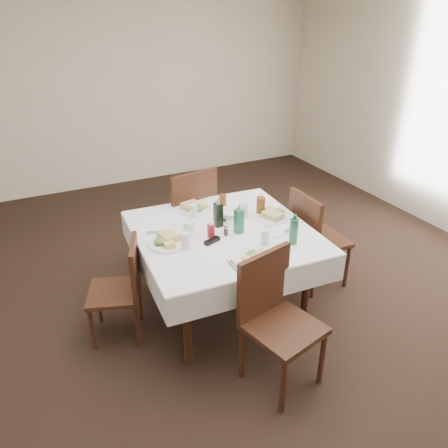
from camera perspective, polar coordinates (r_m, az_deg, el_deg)
name	(u,v)px	position (r m, az deg, el deg)	size (l,w,h in m)	color
ground_plane	(228,317)	(3.82, 0.54, -12.00)	(7.00, 7.00, 0.00)	black
room_shell	(229,117)	(3.05, 0.69, 13.84)	(6.04, 7.04, 2.80)	beige
dining_table	(224,239)	(3.55, -0.06, -1.97)	(1.45, 1.45, 0.76)	black
chair_north	(188,212)	(4.24, -4.68, 1.53)	(0.57, 0.57, 1.03)	black
chair_south	(274,312)	(3.02, 6.58, -11.30)	(0.55, 0.55, 0.96)	black
chair_east	(313,234)	(4.02, 11.52, -1.35)	(0.44, 0.44, 0.93)	black
chair_west	(124,284)	(3.46, -12.92, -7.67)	(0.50, 0.50, 0.83)	black
meal_north	(195,207)	(3.86, -3.77, 2.17)	(0.29, 0.29, 0.06)	white
meal_south	(257,258)	(3.11, 4.28, -4.46)	(0.27, 0.27, 0.06)	white
meal_east	(274,215)	(3.75, 6.49, 1.23)	(0.30, 0.30, 0.07)	white
meal_west	(167,241)	(3.34, -7.46, -2.21)	(0.30, 0.30, 0.06)	white
side_plate_a	(182,222)	(3.65, -5.46, 0.22)	(0.17, 0.17, 0.01)	white
side_plate_b	(273,234)	(3.48, 6.37, -1.29)	(0.14, 0.14, 0.01)	white
water_n	(194,211)	(3.73, -3.95, 1.71)	(0.06, 0.06, 0.11)	silver
water_s	(265,237)	(3.30, 5.36, -1.75)	(0.07, 0.07, 0.12)	silver
water_e	(244,210)	(3.73, 2.61, 1.90)	(0.07, 0.07, 0.12)	silver
water_w	(186,241)	(3.24, -5.00, -2.22)	(0.07, 0.07, 0.13)	silver
iced_tea_a	(223,202)	(3.87, -0.18, 2.94)	(0.06, 0.06, 0.13)	brown
iced_tea_b	(261,206)	(3.77, 4.82, 2.37)	(0.08, 0.08, 0.16)	brown
bread_basket	(231,215)	(3.70, 0.86, 1.23)	(0.22, 0.22, 0.07)	silver
oil_cruet_dark	(218,214)	(3.54, -0.76, 1.34)	(0.06, 0.06, 0.26)	black
oil_cruet_green	(239,220)	(3.44, 1.95, 0.51)	(0.06, 0.06, 0.25)	#1E643B
ketchup_bottle	(211,230)	(3.40, -1.70, -0.76)	(0.06, 0.06, 0.13)	#A31626
salt_shaker	(210,229)	(3.45, -1.78, -0.72)	(0.03, 0.03, 0.08)	white
pepper_shaker	(226,231)	(3.43, 0.24, -0.90)	(0.03, 0.03, 0.07)	#44321A
coffee_mug	(189,228)	(3.47, -4.60, -0.52)	(0.14, 0.14, 0.10)	white
sunglasses	(212,241)	(3.34, -1.56, -2.19)	(0.14, 0.09, 0.03)	black
green_bottle	(294,231)	(3.33, 9.09, -0.90)	(0.06, 0.06, 0.24)	#1E643B
sugar_caddy	(269,225)	(3.58, 5.94, -0.09)	(0.09, 0.07, 0.04)	white
cutlery_n	(223,205)	(3.95, -0.13, 2.50)	(0.06, 0.18, 0.01)	silver
cutlery_s	(234,266)	(3.05, 1.26, -5.53)	(0.04, 0.15, 0.01)	silver
cutlery_e	(291,229)	(3.57, 8.75, -0.69)	(0.16, 0.10, 0.01)	silver
cutlery_w	(158,232)	(3.52, -8.59, -1.09)	(0.19, 0.10, 0.01)	silver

